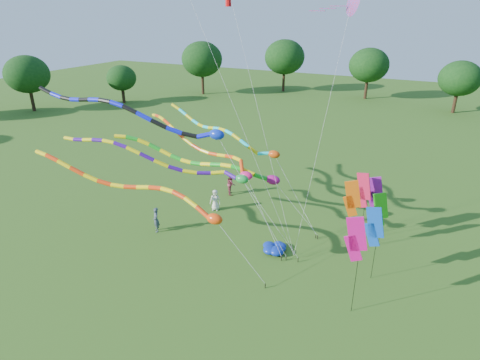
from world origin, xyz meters
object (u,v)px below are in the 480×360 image
at_px(person_c, 231,184).
at_px(person_b, 156,220).
at_px(tube_kite_red, 145,191).
at_px(person_a, 215,200).
at_px(tube_kite_orange, 206,149).
at_px(blue_nylon_heap, 280,247).

bearing_deg(person_c, person_b, 134.68).
bearing_deg(tube_kite_red, person_b, 118.38).
bearing_deg(person_a, tube_kite_orange, -107.22).
relative_size(tube_kite_red, blue_nylon_heap, 10.25).
bearing_deg(person_c, person_a, 152.51).
xyz_separation_m(blue_nylon_heap, person_b, (-8.60, -1.66, 0.66)).
relative_size(tube_kite_red, person_c, 8.39).
xyz_separation_m(tube_kite_red, person_a, (0.54, 7.23, -3.61)).
xyz_separation_m(tube_kite_red, blue_nylon_heap, (7.08, 4.23, -4.20)).
bearing_deg(tube_kite_red, tube_kite_orange, 83.26).
relative_size(tube_kite_red, person_b, 8.47).
distance_m(tube_kite_red, blue_nylon_heap, 9.26).
bearing_deg(person_c, tube_kite_red, 146.08).
xyz_separation_m(blue_nylon_heap, person_c, (-6.82, 6.14, 0.67)).
height_order(tube_kite_red, person_c, tube_kite_red).
distance_m(person_a, person_c, 3.16).
height_order(person_a, person_c, person_c).
bearing_deg(blue_nylon_heap, person_b, -169.09).
xyz_separation_m(tube_kite_red, tube_kite_orange, (0.50, 6.24, 0.86)).
bearing_deg(person_a, person_c, 79.61).
xyz_separation_m(person_b, person_c, (1.78, 7.80, 0.01)).
xyz_separation_m(tube_kite_red, person_c, (0.26, 10.37, -3.53)).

